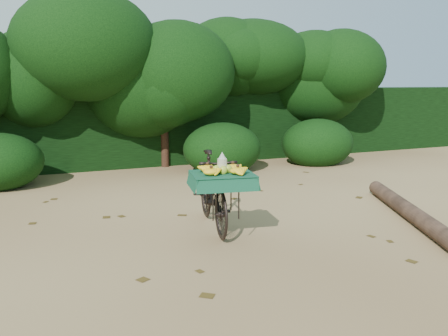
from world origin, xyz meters
name	(u,v)px	position (x,y,z in m)	size (l,w,h in m)	color
ground	(245,236)	(0.00, 0.00, 0.00)	(80.00, 80.00, 0.00)	tan
vendor_bicycle	(213,190)	(-0.24, 0.49, 0.53)	(0.93, 1.85, 1.04)	black
fallen_log	(410,212)	(2.52, -0.25, 0.12)	(0.23, 0.23, 3.21)	brown
hedge_backdrop	(134,126)	(0.00, 6.30, 0.90)	(26.00, 1.80, 1.80)	black
tree_row	(112,80)	(-0.65, 5.50, 2.00)	(14.50, 2.00, 4.00)	black
bush_clumps	(179,154)	(0.50, 4.30, 0.45)	(8.80, 1.70, 0.90)	black
leaf_litter	(225,222)	(0.00, 0.65, 0.01)	(7.00, 7.30, 0.01)	#463412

